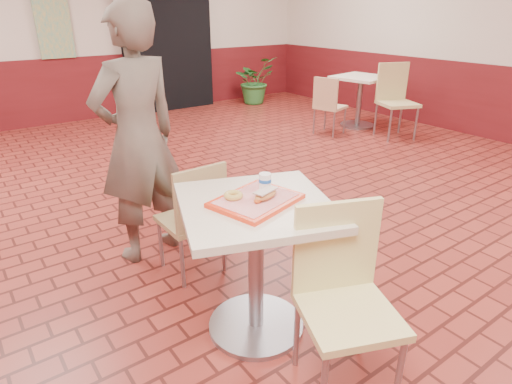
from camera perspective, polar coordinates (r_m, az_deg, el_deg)
room_shell at (r=3.23m, az=6.91°, el=19.28°), size 8.01×10.01×3.01m
wainscot_band at (r=3.45m, az=6.11°, el=2.50°), size 8.00×10.00×1.00m
corridor_doorway at (r=8.03m, az=-11.64°, el=18.54°), size 1.60×0.22×2.20m
promo_poster at (r=7.48m, az=-25.56°, el=20.40°), size 0.50×0.03×1.20m
main_table at (r=2.31m, az=-0.00°, el=-7.35°), size 0.76×0.76×0.80m
chair_main_front at (r=2.08m, az=11.56°, el=-12.76°), size 0.55×0.55×0.92m
chair_main_back at (r=2.88m, az=-8.18°, el=-2.99°), size 0.38×0.38×0.82m
customer at (r=3.07m, az=-15.46°, el=6.89°), size 0.73×0.55×1.79m
serving_tray at (r=2.19m, az=-0.00°, el=-1.13°), size 0.42×0.33×0.03m
ring_donut at (r=2.18m, az=-3.04°, el=-0.45°), size 0.12×0.12×0.03m
long_john_donut at (r=2.16m, az=1.22°, el=-0.37°), size 0.17×0.11×0.05m
paper_cup at (r=2.28m, az=1.21°, el=1.50°), size 0.07×0.07×0.08m
second_table at (r=6.90m, az=13.70°, el=12.72°), size 0.73×0.73×0.77m
chair_second_left at (r=6.34m, az=9.61°, el=11.63°), size 0.47×0.47×0.82m
chair_second_front at (r=6.47m, az=18.07°, el=12.02°), size 0.61×0.61×1.02m
potted_plant at (r=8.46m, az=-0.21°, el=14.66°), size 0.88×0.80×0.86m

